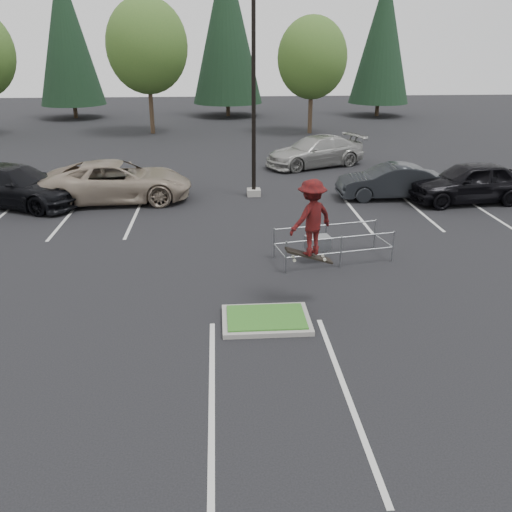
{
  "coord_description": "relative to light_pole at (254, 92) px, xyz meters",
  "views": [
    {
      "loc": [
        -1.11,
        -11.99,
        6.57
      ],
      "look_at": [
        -0.15,
        1.5,
        1.2
      ],
      "focal_mm": 38.0,
      "sensor_mm": 36.0,
      "label": 1
    }
  ],
  "objects": [
    {
      "name": "grass_median",
      "position": [
        -0.5,
        -12.0,
        -4.48
      ],
      "size": [
        2.2,
        1.6,
        0.16
      ],
      "color": "gray",
      "rests_on": "ground"
    },
    {
      "name": "conif_a",
      "position": [
        -14.5,
        28.0,
        2.54
      ],
      "size": [
        5.72,
        5.72,
        13.0
      ],
      "color": "#38281C",
      "rests_on": "ground"
    },
    {
      "name": "conif_b",
      "position": [
        -0.5,
        28.5,
        3.29
      ],
      "size": [
        6.38,
        6.38,
        14.5
      ],
      "color": "#38281C",
      "rests_on": "ground"
    },
    {
      "name": "cart_corral",
      "position": [
        1.6,
        -8.08,
        -3.92
      ],
      "size": [
        3.79,
        1.96,
        1.02
      ],
      "rotation": [
        0.0,
        0.0,
        0.19
      ],
      "color": "gray",
      "rests_on": "ground"
    },
    {
      "name": "car_r_black",
      "position": [
        9.26,
        -1.78,
        -3.66
      ],
      "size": [
        5.43,
        2.6,
        1.79
      ],
      "primitive_type": "imported",
      "rotation": [
        0.0,
        0.0,
        4.81
      ],
      "color": "black",
      "rests_on": "ground"
    },
    {
      "name": "car_l_black",
      "position": [
        -10.29,
        -0.86,
        -3.7
      ],
      "size": [
        6.4,
        4.52,
        1.72
      ],
      "primitive_type": "imported",
      "rotation": [
        0.0,
        0.0,
        1.17
      ],
      "color": "black",
      "rests_on": "ground"
    },
    {
      "name": "car_l_tan",
      "position": [
        -5.99,
        -0.5,
        -3.67
      ],
      "size": [
        6.55,
        3.35,
        1.77
      ],
      "primitive_type": "imported",
      "rotation": [
        0.0,
        0.0,
        1.64
      ],
      "color": "gray",
      "rests_on": "ground"
    },
    {
      "name": "conif_c",
      "position": [
        13.5,
        27.5,
        2.29
      ],
      "size": [
        5.5,
        5.5,
        12.5
      ],
      "color": "#38281C",
      "rests_on": "ground"
    },
    {
      "name": "light_pole",
      "position": [
        0.0,
        0.0,
        0.0
      ],
      "size": [
        0.7,
        0.6,
        10.12
      ],
      "color": "gray",
      "rests_on": "ground"
    },
    {
      "name": "car_far_silver",
      "position": [
        3.95,
        6.0,
        -3.73
      ],
      "size": [
        6.2,
        4.36,
        1.67
      ],
      "primitive_type": "imported",
      "rotation": [
        0.0,
        0.0,
        5.11
      ],
      "color": "#A09F9A",
      "rests_on": "ground"
    },
    {
      "name": "decid_b",
      "position": [
        -6.51,
        18.53,
        1.48
      ],
      "size": [
        5.89,
        5.89,
        9.64
      ],
      "color": "#38281C",
      "rests_on": "ground"
    },
    {
      "name": "stall_lines",
      "position": [
        -1.85,
        -5.98,
        -4.56
      ],
      "size": [
        22.62,
        17.6,
        0.01
      ],
      "color": "silver",
      "rests_on": "ground"
    },
    {
      "name": "skateboarder",
      "position": [
        0.7,
        -11.0,
        -2.16
      ],
      "size": [
        1.47,
        1.3,
        2.26
      ],
      "rotation": [
        0.0,
        0.0,
        3.7
      ],
      "color": "black",
      "rests_on": "ground"
    },
    {
      "name": "ground",
      "position": [
        -0.5,
        -12.0,
        -4.56
      ],
      "size": [
        120.0,
        120.0,
        0.0
      ],
      "primitive_type": "plane",
      "color": "black",
      "rests_on": "ground"
    },
    {
      "name": "decid_c",
      "position": [
        5.49,
        17.83,
        0.69
      ],
      "size": [
        5.12,
        5.12,
        8.38
      ],
      "color": "#38281C",
      "rests_on": "ground"
    },
    {
      "name": "car_r_charc",
      "position": [
        6.0,
        -0.87,
        -3.8
      ],
      "size": [
        4.58,
        1.61,
        1.51
      ],
      "primitive_type": "imported",
      "rotation": [
        0.0,
        0.0,
        4.71
      ],
      "color": "black",
      "rests_on": "ground"
    }
  ]
}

